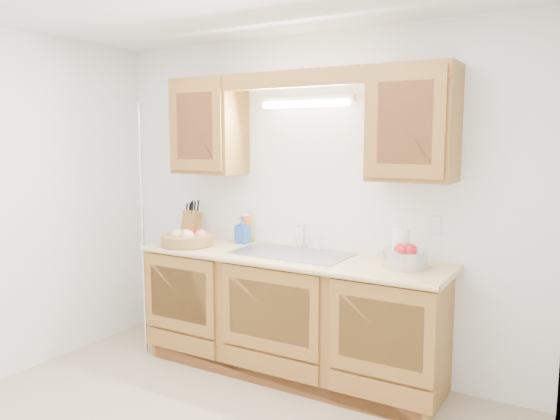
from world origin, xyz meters
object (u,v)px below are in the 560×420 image
Objects in this scene: paper_towel at (401,247)px; apple_bowl at (405,257)px; fruit_basket at (187,238)px; knife_block at (192,224)px.

apple_bowl is at bearing -52.08° from paper_towel.
fruit_basket is 1.70m from apple_bowl.
fruit_basket is 0.32m from knife_block.
paper_towel is at bearing 7.19° from fruit_basket.
knife_block is at bearing 178.38° from paper_towel.
knife_block is 1.87m from apple_bowl.
paper_towel is 0.09m from apple_bowl.
paper_towel reaches higher than apple_bowl.
paper_towel is at bearing -10.52° from knife_block.
paper_towel is (1.82, -0.05, -0.00)m from knife_block.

